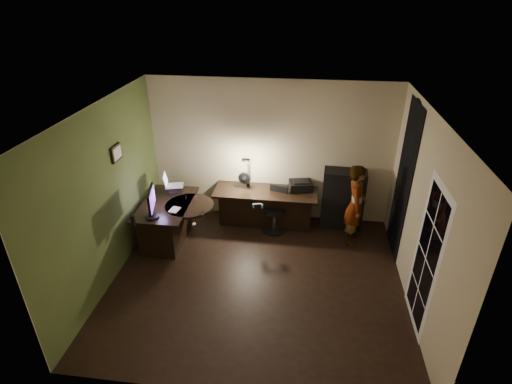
# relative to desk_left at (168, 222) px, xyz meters

# --- Properties ---
(floor) EXTENTS (4.50, 4.00, 0.01)m
(floor) POSITION_rel_desk_left_xyz_m (1.69, -0.86, -0.39)
(floor) COLOR black
(floor) RESTS_ON ground
(ceiling) EXTENTS (4.50, 4.00, 0.01)m
(ceiling) POSITION_rel_desk_left_xyz_m (1.69, -0.86, 2.32)
(ceiling) COLOR silver
(ceiling) RESTS_ON floor
(wall_back) EXTENTS (4.50, 0.01, 2.70)m
(wall_back) POSITION_rel_desk_left_xyz_m (1.69, 1.15, 0.96)
(wall_back) COLOR #C5B48F
(wall_back) RESTS_ON floor
(wall_front) EXTENTS (4.50, 0.01, 2.70)m
(wall_front) POSITION_rel_desk_left_xyz_m (1.69, -2.86, 0.96)
(wall_front) COLOR #C5B48F
(wall_front) RESTS_ON floor
(wall_left) EXTENTS (0.01, 4.00, 2.70)m
(wall_left) POSITION_rel_desk_left_xyz_m (-0.56, -0.86, 0.96)
(wall_left) COLOR #C5B48F
(wall_left) RESTS_ON floor
(wall_right) EXTENTS (0.01, 4.00, 2.70)m
(wall_right) POSITION_rel_desk_left_xyz_m (3.95, -0.86, 0.96)
(wall_right) COLOR #C5B48F
(wall_right) RESTS_ON floor
(green_wall_overlay) EXTENTS (0.00, 4.00, 2.70)m
(green_wall_overlay) POSITION_rel_desk_left_xyz_m (-0.55, -0.86, 0.96)
(green_wall_overlay) COLOR #4A5B2B
(green_wall_overlay) RESTS_ON floor
(arched_doorway) EXTENTS (0.01, 0.90, 2.60)m
(arched_doorway) POSITION_rel_desk_left_xyz_m (3.93, 0.29, 0.91)
(arched_doorway) COLOR black
(arched_doorway) RESTS_ON floor
(french_door) EXTENTS (0.02, 0.92, 2.10)m
(french_door) POSITION_rel_desk_left_xyz_m (3.93, -1.41, 0.66)
(french_door) COLOR white
(french_door) RESTS_ON floor
(framed_picture) EXTENTS (0.04, 0.30, 0.25)m
(framed_picture) POSITION_rel_desk_left_xyz_m (-0.53, -0.41, 1.46)
(framed_picture) COLOR black
(framed_picture) RESTS_ON wall_left
(desk_left) EXTENTS (0.83, 1.35, 0.78)m
(desk_left) POSITION_rel_desk_left_xyz_m (0.00, 0.00, 0.00)
(desk_left) COLOR black
(desk_left) RESTS_ON floor
(desk_right) EXTENTS (1.92, 0.69, 0.72)m
(desk_right) POSITION_rel_desk_left_xyz_m (1.64, 0.77, -0.03)
(desk_right) COLOR black
(desk_right) RESTS_ON floor
(cabinet) EXTENTS (0.78, 0.43, 1.14)m
(cabinet) POSITION_rel_desk_left_xyz_m (3.08, 0.92, 0.18)
(cabinet) COLOR black
(cabinet) RESTS_ON floor
(laptop_stand) EXTENTS (0.29, 0.27, 0.10)m
(laptop_stand) POSITION_rel_desk_left_xyz_m (0.02, 0.44, 0.45)
(laptop_stand) COLOR silver
(laptop_stand) RESTS_ON desk_left
(laptop) EXTENTS (0.40, 0.39, 0.23)m
(laptop) POSITION_rel_desk_left_xyz_m (0.02, 0.44, 0.61)
(laptop) COLOR silver
(laptop) RESTS_ON laptop_stand
(monitor) EXTENTS (0.23, 0.55, 0.36)m
(monitor) POSITION_rel_desk_left_xyz_m (-0.06, -0.47, 0.58)
(monitor) COLOR black
(monitor) RESTS_ON desk_left
(mouse) EXTENTS (0.07, 0.09, 0.03)m
(mouse) POSITION_rel_desk_left_xyz_m (0.67, -0.63, 0.42)
(mouse) COLOR silver
(mouse) RESTS_ON desk_left
(phone) EXTENTS (0.07, 0.14, 0.01)m
(phone) POSITION_rel_desk_left_xyz_m (0.71, -0.28, 0.41)
(phone) COLOR black
(phone) RESTS_ON desk_left
(pen) EXTENTS (0.05, 0.15, 0.01)m
(pen) POSITION_rel_desk_left_xyz_m (0.29, 0.22, 0.41)
(pen) COLOR black
(pen) RESTS_ON desk_left
(speaker) EXTENTS (0.08, 0.08, 0.19)m
(speaker) POSITION_rel_desk_left_xyz_m (-0.25, -0.78, 0.50)
(speaker) COLOR black
(speaker) RESTS_ON desk_left
(notepad) EXTENTS (0.17, 0.22, 0.01)m
(notepad) POSITION_rel_desk_left_xyz_m (0.23, -0.22, 0.41)
(notepad) COLOR silver
(notepad) RESTS_ON desk_left
(desk_fan) EXTENTS (0.25, 0.16, 0.36)m
(desk_fan) POSITION_rel_desk_left_xyz_m (1.25, 0.83, 0.49)
(desk_fan) COLOR black
(desk_fan) RESTS_ON desk_right
(headphones) EXTENTS (0.20, 0.12, 0.09)m
(headphones) POSITION_rel_desk_left_xyz_m (1.57, 0.17, 0.36)
(headphones) COLOR #2C6696
(headphones) RESTS_ON desk_right
(printer) EXTENTS (0.47, 0.39, 0.18)m
(printer) POSITION_rel_desk_left_xyz_m (2.28, 0.95, 0.40)
(printer) COLOR black
(printer) RESTS_ON desk_right
(desk_lamp) EXTENTS (0.27, 0.36, 0.71)m
(desk_lamp) POSITION_rel_desk_left_xyz_m (1.29, 0.97, 0.67)
(desk_lamp) COLOR black
(desk_lamp) RESTS_ON desk_right
(office_chair) EXTENTS (0.60, 0.60, 0.85)m
(office_chair) POSITION_rel_desk_left_xyz_m (1.83, 0.60, 0.04)
(office_chair) COLOR black
(office_chair) RESTS_ON floor
(person) EXTENTS (0.41, 0.56, 1.49)m
(person) POSITION_rel_desk_left_xyz_m (3.25, 0.42, 0.36)
(person) COLOR #D8A88C
(person) RESTS_ON floor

